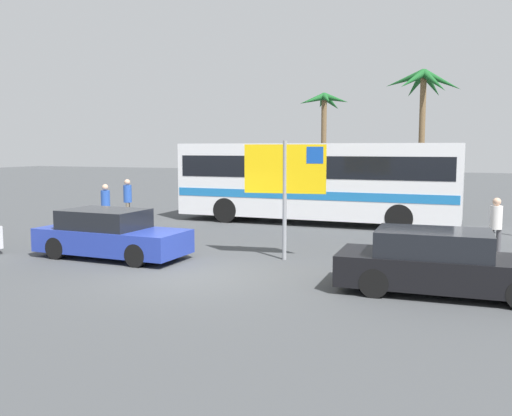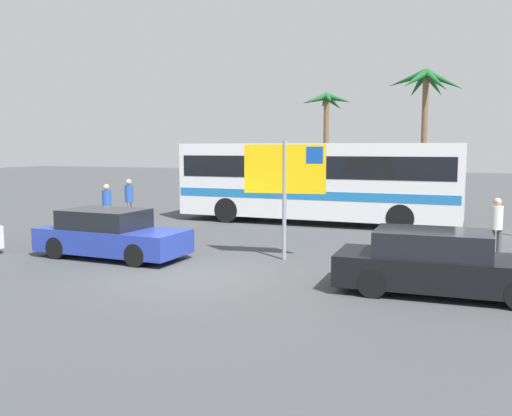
# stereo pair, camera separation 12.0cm
# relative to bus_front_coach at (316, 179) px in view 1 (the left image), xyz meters

# --- Properties ---
(ground) EXTENTS (120.00, 120.00, 0.00)m
(ground) POSITION_rel_bus_front_coach_xyz_m (-0.36, -10.01, -1.78)
(ground) COLOR #424447
(bus_front_coach) EXTENTS (11.03, 2.54, 3.17)m
(bus_front_coach) POSITION_rel_bus_front_coach_xyz_m (0.00, 0.00, 0.00)
(bus_front_coach) COLOR white
(bus_front_coach) RESTS_ON ground
(ferry_sign) EXTENTS (2.19, 0.38, 3.20)m
(ferry_sign) POSITION_rel_bus_front_coach_xyz_m (1.21, -7.35, 0.54)
(ferry_sign) COLOR gray
(ferry_sign) RESTS_ON ground
(car_black) EXTENTS (4.45, 1.80, 1.32)m
(car_black) POSITION_rel_bus_front_coach_xyz_m (5.31, -9.51, -1.15)
(car_black) COLOR black
(car_black) RESTS_ON ground
(car_blue) EXTENTS (4.24, 1.80, 1.32)m
(car_blue) POSITION_rel_bus_front_coach_xyz_m (-3.39, -8.83, -1.15)
(car_blue) COLOR #23389E
(car_blue) RESTS_ON ground
(pedestrian_near_sign) EXTENTS (0.32, 0.32, 1.67)m
(pedestrian_near_sign) POSITION_rel_bus_front_coach_xyz_m (6.46, -5.09, -0.80)
(pedestrian_near_sign) COLOR #4C4C51
(pedestrian_near_sign) RESTS_ON ground
(pedestrian_crossing_lot) EXTENTS (0.32, 0.32, 1.77)m
(pedestrian_crossing_lot) POSITION_rel_bus_front_coach_xyz_m (-6.85, -2.94, -0.73)
(pedestrian_crossing_lot) COLOR #706656
(pedestrian_crossing_lot) RESTS_ON ground
(pedestrian_by_bus) EXTENTS (0.32, 0.32, 1.70)m
(pedestrian_by_bus) POSITION_rel_bus_front_coach_xyz_m (-6.49, -4.84, -0.78)
(pedestrian_by_bus) COLOR #4C4C51
(pedestrian_by_bus) RESTS_ON ground
(palm_tree_seaside) EXTENTS (4.09, 3.72, 7.12)m
(palm_tree_seaside) POSITION_rel_bus_front_coach_xyz_m (3.20, 9.46, 3.98)
(palm_tree_seaside) COLOR brown
(palm_tree_seaside) RESTS_ON ground
(palm_tree_inland) EXTENTS (3.15, 3.00, 6.27)m
(palm_tree_inland) POSITION_rel_bus_front_coach_xyz_m (-2.64, 11.35, 3.31)
(palm_tree_inland) COLOR brown
(palm_tree_inland) RESTS_ON ground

